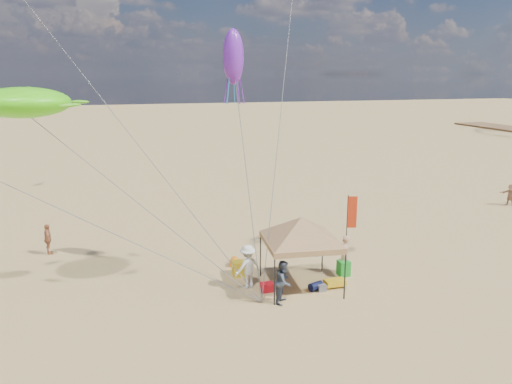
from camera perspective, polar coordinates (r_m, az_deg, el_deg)
The scene contains 18 objects.
ground at distance 20.06m, azimuth 2.50°, elevation -13.14°, with size 280.00×280.00×0.00m, color tan.
canopy_tent at distance 20.75m, azimuth 5.28°, elevation -3.23°, with size 5.89×5.89×3.65m.
feather_flag at distance 24.84m, azimuth 10.91°, elevation -2.76°, with size 0.48×0.14×3.22m.
cooler_red at distance 21.26m, azimuth 1.27°, elevation -10.96°, with size 0.54×0.38×0.38m, color red.
cooler_blue at distance 25.44m, azimuth 7.27°, elevation -6.86°, with size 0.54×0.38×0.38m, color #165DB3.
bag_navy at distance 21.53m, azimuth 6.95°, elevation -10.76°, with size 0.36×0.36×0.60m, color #0C1238.
bag_orange at distance 23.96m, azimuth -2.60°, elevation -8.09°, with size 0.36×0.36×0.60m, color #CC650B.
chair_green at distance 23.12m, azimuth 10.11°, elevation -8.67°, with size 0.50×0.50×0.70m, color #198D24.
chair_yellow at distance 22.72m, azimuth -2.05°, elevation -8.87°, with size 0.50×0.50×0.70m, color yellow.
crate_grey at distance 21.50m, azimuth 7.63°, elevation -10.94°, with size 0.34×0.30×0.28m, color slate.
beach_cart at distance 21.94m, azimuth 9.13°, elevation -10.30°, with size 0.90×0.50×0.24m, color yellow.
person_near_a at distance 23.13m, azimuth 10.20°, elevation -7.15°, with size 0.67×0.44×1.84m, color tan.
person_near_b at distance 20.08m, azimuth 3.22°, elevation -10.32°, with size 0.86×0.67×1.78m, color #3D4453.
person_near_c at distance 21.30m, azimuth -0.94°, elevation -8.64°, with size 1.24×0.72×1.93m, color silver.
person_far_a at distance 27.31m, azimuth -22.95°, elevation -5.06°, with size 0.94×0.39×1.61m, color #B26C44.
person_far_c at distance 38.76m, azimuth 27.40°, elevation -0.28°, with size 1.45×0.46×1.56m, color tan.
turtle_kite at distance 20.41m, azimuth -25.39°, elevation 9.34°, with size 3.43×2.74×1.14m, color #4AE50E.
squid_kite at distance 21.59m, azimuth -2.64°, elevation 15.39°, with size 0.89×0.89×2.31m, color purple.
Camera 1 is at (-5.90, -16.94, 8.99)m, focal length 34.53 mm.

